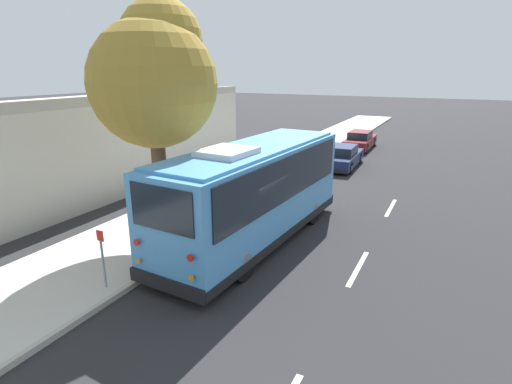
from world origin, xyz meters
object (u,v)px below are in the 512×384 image
(parked_sedan_navy, at_px, (342,157))
(sign_post_far, at_px, (141,242))
(sign_post_near, at_px, (103,259))
(street_tree, at_px, (155,76))
(shuttle_bus, at_px, (254,189))
(parked_sedan_maroon, at_px, (360,140))
(fire_hydrant, at_px, (278,174))

(parked_sedan_navy, bearing_deg, sign_post_far, 171.38)
(parked_sedan_navy, height_order, sign_post_near, sign_post_near)
(street_tree, distance_m, sign_post_far, 5.18)
(street_tree, bearing_deg, shuttle_bus, -71.59)
(parked_sedan_maroon, distance_m, sign_post_near, 22.94)
(sign_post_near, bearing_deg, shuttle_bus, -23.07)
(parked_sedan_navy, bearing_deg, shuttle_bus, 179.06)
(parked_sedan_maroon, height_order, sign_post_far, sign_post_far)
(shuttle_bus, distance_m, fire_hydrant, 7.17)
(street_tree, xyz_separation_m, fire_hydrant, (7.72, -0.86, -4.85))
(sign_post_near, xyz_separation_m, sign_post_far, (1.39, 0.00, -0.11))
(sign_post_far, bearing_deg, parked_sedan_navy, -6.59)
(sign_post_far, height_order, fire_hydrant, sign_post_far)
(parked_sedan_navy, bearing_deg, sign_post_near, 171.93)
(street_tree, distance_m, sign_post_near, 5.84)
(street_tree, height_order, sign_post_far, street_tree)
(parked_sedan_maroon, bearing_deg, street_tree, 171.73)
(sign_post_near, bearing_deg, sign_post_far, 0.00)
(parked_sedan_navy, xyz_separation_m, sign_post_far, (-15.20, 1.76, 0.25))
(parked_sedan_navy, distance_m, parked_sedan_maroon, 6.33)
(parked_sedan_maroon, xyz_separation_m, sign_post_near, (-22.90, 1.41, 0.36))
(parked_sedan_maroon, relative_size, sign_post_near, 2.96)
(fire_hydrant, bearing_deg, sign_post_far, -179.30)
(shuttle_bus, height_order, parked_sedan_maroon, shuttle_bus)
(street_tree, relative_size, sign_post_near, 4.79)
(parked_sedan_maroon, distance_m, fire_hydrant, 11.61)
(street_tree, height_order, sign_post_near, street_tree)
(sign_post_far, bearing_deg, parked_sedan_maroon, -3.75)
(parked_sedan_maroon, height_order, fire_hydrant, parked_sedan_maroon)
(parked_sedan_maroon, bearing_deg, sign_post_far, 175.08)
(sign_post_far, xyz_separation_m, fire_hydrant, (10.00, 0.12, -0.31))
(parked_sedan_navy, bearing_deg, fire_hydrant, 158.10)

